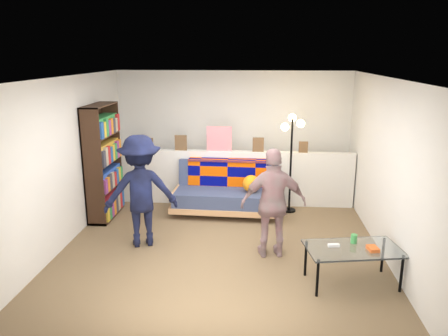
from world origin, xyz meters
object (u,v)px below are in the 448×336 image
at_px(futon_sofa, 227,192).
at_px(person_right, 273,203).
at_px(floor_lamp, 292,144).
at_px(person_left, 141,191).
at_px(bookshelf, 103,166).
at_px(coffee_table, 354,250).

relative_size(futon_sofa, person_right, 1.24).
relative_size(floor_lamp, person_left, 1.06).
height_order(bookshelf, person_left, bookshelf).
distance_m(bookshelf, floor_lamp, 3.21).
bearing_deg(bookshelf, coffee_table, -27.86).
xyz_separation_m(futon_sofa, bookshelf, (-2.06, -0.33, 0.52)).
bearing_deg(coffee_table, bookshelf, 152.14).
bearing_deg(person_right, bookshelf, -32.93).
relative_size(coffee_table, person_right, 0.80).
bearing_deg(person_left, person_right, 154.62).
distance_m(futon_sofa, coffee_table, 2.86).
xyz_separation_m(futon_sofa, coffee_table, (1.69, -2.31, 0.07)).
height_order(futon_sofa, floor_lamp, floor_lamp).
relative_size(coffee_table, floor_lamp, 0.70).
bearing_deg(person_left, bookshelf, -67.65).
xyz_separation_m(bookshelf, person_right, (2.81, -1.29, -0.14)).
xyz_separation_m(bookshelf, floor_lamp, (3.15, 0.52, 0.32)).
bearing_deg(coffee_table, floor_lamp, 103.41).
distance_m(futon_sofa, person_left, 1.85).
distance_m(floor_lamp, person_right, 1.90).
distance_m(coffee_table, floor_lamp, 2.69).
xyz_separation_m(coffee_table, floor_lamp, (-0.60, 2.50, 0.78)).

